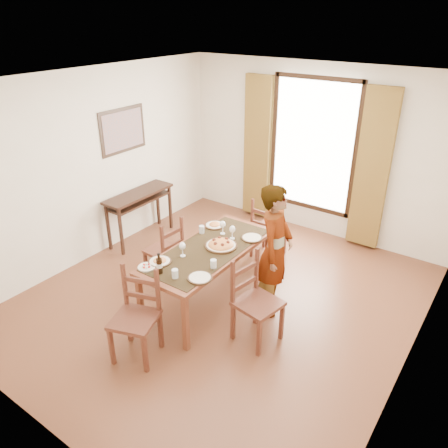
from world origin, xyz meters
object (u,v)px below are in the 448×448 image
Objects in this scene: console_table at (139,199)px; man at (275,251)px; pasta_platter at (221,243)px; dining_table at (209,254)px.

man is at bearing -8.40° from console_table.
man is 0.67m from pasta_platter.
dining_table is at bearing -124.21° from pasta_platter.
man reaches higher than console_table.
man is at bearing 23.67° from dining_table.
dining_table is 1.13× the size of man.
console_table is 0.73× the size of man.
pasta_platter is (-0.65, -0.19, -0.02)m from man.
pasta_platter is at bearing -16.21° from console_table.
console_table is at bearing 163.79° from pasta_platter.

